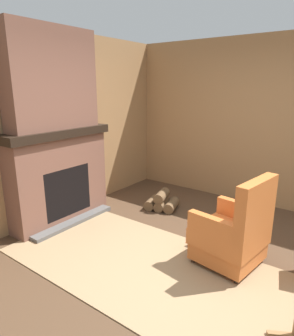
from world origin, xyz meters
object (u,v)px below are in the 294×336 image
Objects in this scene: armchair at (233,234)px; oil_lamp_vase at (28,124)px; firewood_stack at (162,202)px; storage_case at (82,120)px.

oil_lamp_vase is (-2.45, -0.73, 1.06)m from armchair.
armchair is at bearing -29.57° from firewood_stack.
firewood_stack is 2.04× the size of storage_case.
armchair is 1.80× the size of firewood_stack.
armchair is 3.76× the size of oil_lamp_vase.
firewood_stack is 2.09× the size of oil_lamp_vase.
firewood_stack is at bearing 34.76° from storage_case.
storage_case is at bearing 4.83° from armchair.
armchair is 2.66m from storage_case.
storage_case is at bearing -145.24° from firewood_stack.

